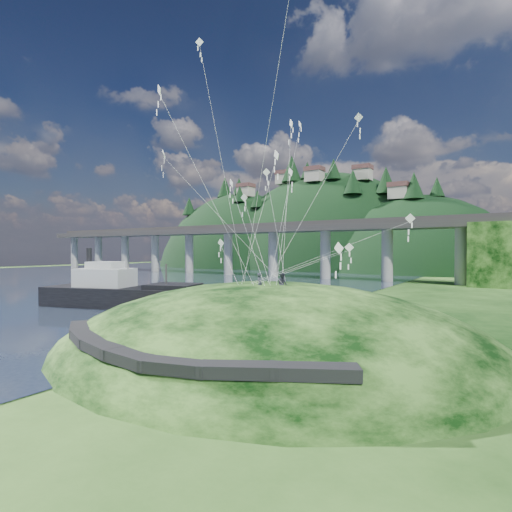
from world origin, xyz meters
The scene contains 10 objects.
ground centered at (0.00, 0.00, 0.00)m, with size 320.00×320.00×0.00m, color black.
water centered at (-72.00, 30.00, 0.01)m, with size 240.00×240.00×0.00m, color #2F3C56.
grass_hill centered at (8.00, 2.00, -1.50)m, with size 36.00×32.00×13.00m.
footpath centered at (7.46, -9.74, 2.08)m, with size 22.29×5.84×0.83m.
bridge centered at (-26.46, 70.07, 9.70)m, with size 160.00×11.00×15.00m.
far_ridge centered at (-43.58, 122.17, -7.44)m, with size 153.00×70.00×94.50m.
work_barge centered at (-19.31, 9.51, 1.95)m, with size 23.04×12.23×7.78m.
wooden_dock centered at (-8.28, 6.01, 0.46)m, with size 14.67×6.11×1.04m.
kite_flyers centered at (8.87, 1.16, 5.85)m, with size 2.29×1.88×1.75m.
kite_swarm centered at (6.61, 4.04, 15.08)m, with size 18.69×16.39×20.73m.
Camera 1 is at (24.04, -24.82, 7.64)m, focal length 28.00 mm.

